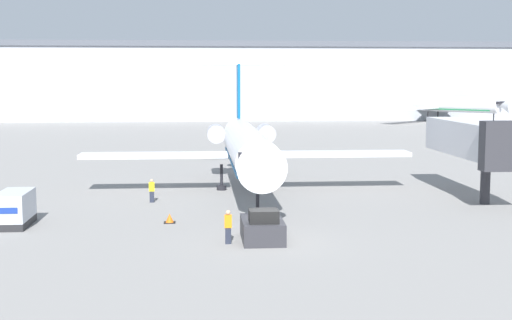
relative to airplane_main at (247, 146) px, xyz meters
name	(u,v)px	position (x,y,z in m)	size (l,w,h in m)	color
ground_plane	(269,244)	(-0.05, -18.42, -3.69)	(600.00, 600.00, 0.00)	gray
terminal_building	(215,81)	(-0.05, 101.58, 4.80)	(180.00, 16.80, 16.93)	#9EA3AD
airplane_main	(247,146)	(0.00, 0.00, 0.00)	(26.50, 28.01, 10.52)	silver
pushback_tug	(262,228)	(-0.33, -17.67, -2.98)	(2.29, 3.82, 1.91)	#2D2D33
luggage_cart	(15,209)	(-15.15, -12.44, -2.62)	(1.79, 3.77, 2.14)	#232326
worker_near_tug	(228,226)	(-2.27, -18.29, -2.69)	(0.40, 0.26, 1.88)	#232838
worker_by_wing	(152,190)	(-7.30, -4.66, -2.79)	(0.40, 0.24, 1.73)	#232838
traffic_cone_left	(170,218)	(-5.71, -12.26, -3.41)	(0.72, 0.72, 0.59)	black
airplane_parked_far_left	(437,104)	(46.68, 91.36, 0.01)	(29.05, 27.51, 10.43)	silver
jet_bridge	(472,140)	(16.78, -4.56, 0.76)	(3.20, 13.37, 6.19)	#2D2D33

